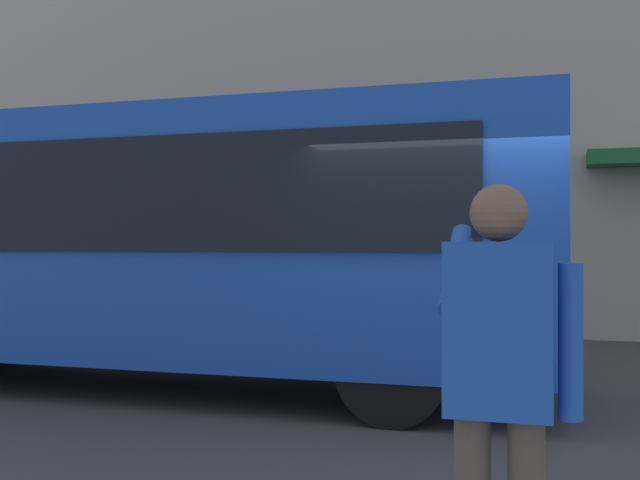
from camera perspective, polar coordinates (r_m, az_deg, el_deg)
The scene contains 3 objects.
ground_plane at distance 7.63m, azimuth 10.24°, elevation -12.52°, with size 60.00×60.00×0.00m, color #38383A.
red_bus at distance 9.04m, azimuth -12.25°, elevation 0.15°, with size 9.05×2.54×3.08m.
pedestrian_photographer at distance 3.08m, azimuth 13.04°, elevation -9.27°, with size 0.53×0.52×1.70m.
Camera 1 is at (-0.92, 7.40, 1.63)m, focal length 43.74 mm.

